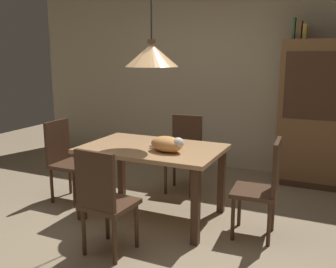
{
  "coord_description": "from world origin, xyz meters",
  "views": [
    {
      "loc": [
        1.56,
        -2.76,
        1.67
      ],
      "look_at": [
        -0.05,
        0.76,
        0.85
      ],
      "focal_mm": 40.43,
      "sensor_mm": 36.0,
      "label": 1
    }
  ],
  "objects_px": {
    "chair_right_side": "(264,184)",
    "hutch_bookcase": "(325,118)",
    "dining_table": "(153,156)",
    "chair_far_back": "(184,150)",
    "book_brown_thick": "(299,30)",
    "pendant_lamp": "(152,55)",
    "cat_sleeping": "(168,144)",
    "chair_left_side": "(65,157)",
    "book_green_slim": "(294,29)",
    "book_yellow_short": "(305,32)",
    "chair_near_front": "(104,198)"
  },
  "relations": [
    {
      "from": "chair_right_side",
      "to": "pendant_lamp",
      "type": "bearing_deg",
      "value": -179.75
    },
    {
      "from": "chair_far_back",
      "to": "book_brown_thick",
      "type": "xyz_separation_m",
      "value": [
        1.16,
        0.88,
        1.45
      ]
    },
    {
      "from": "chair_far_back",
      "to": "hutch_bookcase",
      "type": "distance_m",
      "value": 1.81
    },
    {
      "from": "dining_table",
      "to": "cat_sleeping",
      "type": "bearing_deg",
      "value": -28.18
    },
    {
      "from": "chair_left_side",
      "to": "hutch_bookcase",
      "type": "relative_size",
      "value": 0.5
    },
    {
      "from": "chair_near_front",
      "to": "chair_far_back",
      "type": "height_order",
      "value": "same"
    },
    {
      "from": "cat_sleeping",
      "to": "book_green_slim",
      "type": "bearing_deg",
      "value": 65.2
    },
    {
      "from": "chair_right_side",
      "to": "book_brown_thick",
      "type": "distance_m",
      "value": 2.28
    },
    {
      "from": "chair_right_side",
      "to": "book_yellow_short",
      "type": "distance_m",
      "value": 2.27
    },
    {
      "from": "chair_near_front",
      "to": "book_green_slim",
      "type": "bearing_deg",
      "value": 67.33
    },
    {
      "from": "pendant_lamp",
      "to": "hutch_bookcase",
      "type": "xyz_separation_m",
      "value": [
        1.53,
        1.76,
        -0.77
      ]
    },
    {
      "from": "chair_near_front",
      "to": "chair_left_side",
      "type": "bearing_deg",
      "value": 141.97
    },
    {
      "from": "chair_far_back",
      "to": "hutch_bookcase",
      "type": "xyz_separation_m",
      "value": [
        1.54,
        0.88,
        0.38
      ]
    },
    {
      "from": "chair_left_side",
      "to": "book_brown_thick",
      "type": "distance_m",
      "value": 3.23
    },
    {
      "from": "hutch_bookcase",
      "to": "chair_far_back",
      "type": "bearing_deg",
      "value": -150.17
    },
    {
      "from": "hutch_bookcase",
      "to": "book_green_slim",
      "type": "distance_m",
      "value": 1.17
    },
    {
      "from": "chair_left_side",
      "to": "pendant_lamp",
      "type": "relative_size",
      "value": 0.72
    },
    {
      "from": "chair_far_back",
      "to": "chair_left_side",
      "type": "bearing_deg",
      "value": -141.97
    },
    {
      "from": "book_green_slim",
      "to": "book_yellow_short",
      "type": "distance_m",
      "value": 0.14
    },
    {
      "from": "chair_far_back",
      "to": "pendant_lamp",
      "type": "xyz_separation_m",
      "value": [
        0.01,
        -0.88,
        1.15
      ]
    },
    {
      "from": "pendant_lamp",
      "to": "book_green_slim",
      "type": "distance_m",
      "value": 2.1
    },
    {
      "from": "cat_sleeping",
      "to": "book_yellow_short",
      "type": "bearing_deg",
      "value": 62.03
    },
    {
      "from": "chair_near_front",
      "to": "hutch_bookcase",
      "type": "xyz_separation_m",
      "value": [
        1.54,
        2.64,
        0.38
      ]
    },
    {
      "from": "chair_near_front",
      "to": "chair_left_side",
      "type": "relative_size",
      "value": 1.0
    },
    {
      "from": "chair_right_side",
      "to": "book_green_slim",
      "type": "xyz_separation_m",
      "value": [
        -0.03,
        1.76,
        1.47
      ]
    },
    {
      "from": "cat_sleeping",
      "to": "hutch_bookcase",
      "type": "relative_size",
      "value": 0.22
    },
    {
      "from": "cat_sleeping",
      "to": "book_brown_thick",
      "type": "relative_size",
      "value": 1.66
    },
    {
      "from": "dining_table",
      "to": "cat_sleeping",
      "type": "distance_m",
      "value": 0.31
    },
    {
      "from": "pendant_lamp",
      "to": "hutch_bookcase",
      "type": "distance_m",
      "value": 2.46
    },
    {
      "from": "dining_table",
      "to": "chair_right_side",
      "type": "distance_m",
      "value": 1.14
    },
    {
      "from": "book_brown_thick",
      "to": "chair_left_side",
      "type": "bearing_deg",
      "value": -142.39
    },
    {
      "from": "chair_right_side",
      "to": "dining_table",
      "type": "bearing_deg",
      "value": -179.75
    },
    {
      "from": "pendant_lamp",
      "to": "cat_sleeping",
      "type": "bearing_deg",
      "value": -28.18
    },
    {
      "from": "book_green_slim",
      "to": "book_yellow_short",
      "type": "height_order",
      "value": "book_green_slim"
    },
    {
      "from": "chair_right_side",
      "to": "hutch_bookcase",
      "type": "distance_m",
      "value": 1.84
    },
    {
      "from": "pendant_lamp",
      "to": "book_yellow_short",
      "type": "height_order",
      "value": "pendant_lamp"
    },
    {
      "from": "book_brown_thick",
      "to": "book_yellow_short",
      "type": "distance_m",
      "value": 0.07
    },
    {
      "from": "book_green_slim",
      "to": "book_yellow_short",
      "type": "bearing_deg",
      "value": 0.0
    },
    {
      "from": "pendant_lamp",
      "to": "chair_left_side",
      "type": "bearing_deg",
      "value": 179.99
    },
    {
      "from": "chair_left_side",
      "to": "cat_sleeping",
      "type": "bearing_deg",
      "value": -5.14
    },
    {
      "from": "book_brown_thick",
      "to": "cat_sleeping",
      "type": "bearing_deg",
      "value": -116.31
    },
    {
      "from": "hutch_bookcase",
      "to": "book_yellow_short",
      "type": "distance_m",
      "value": 1.09
    },
    {
      "from": "cat_sleeping",
      "to": "book_brown_thick",
      "type": "height_order",
      "value": "book_brown_thick"
    },
    {
      "from": "chair_far_back",
      "to": "book_brown_thick",
      "type": "distance_m",
      "value": 2.06
    },
    {
      "from": "book_brown_thick",
      "to": "book_green_slim",
      "type": "bearing_deg",
      "value": 180.0
    },
    {
      "from": "cat_sleeping",
      "to": "chair_right_side",
      "type": "bearing_deg",
      "value": 7.99
    },
    {
      "from": "pendant_lamp",
      "to": "book_yellow_short",
      "type": "relative_size",
      "value": 6.5
    },
    {
      "from": "book_yellow_short",
      "to": "book_brown_thick",
      "type": "bearing_deg",
      "value": 180.0
    },
    {
      "from": "chair_near_front",
      "to": "book_yellow_short",
      "type": "height_order",
      "value": "book_yellow_short"
    },
    {
      "from": "chair_near_front",
      "to": "book_brown_thick",
      "type": "height_order",
      "value": "book_brown_thick"
    }
  ]
}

